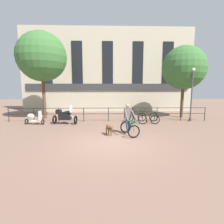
% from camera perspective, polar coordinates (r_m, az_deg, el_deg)
% --- Properties ---
extents(ground_plane, '(60.00, 60.00, 0.00)m').
position_cam_1_polar(ground_plane, '(8.38, -0.78, -9.94)').
color(ground_plane, '#7A5B4C').
extents(canal_railing, '(15.05, 0.05, 1.05)m').
position_cam_1_polar(canal_railing, '(13.30, -1.19, -0.03)').
color(canal_railing, black).
rests_on(canal_railing, ground_plane).
extents(building_facade, '(18.00, 0.72, 8.73)m').
position_cam_1_polar(building_facade, '(19.03, -1.42, 13.43)').
color(building_facade, '#BCB299').
rests_on(building_facade, ground_plane).
extents(cyclist_with_bike, '(0.97, 1.31, 1.70)m').
position_cam_1_polar(cyclist_with_bike, '(9.59, 5.49, -2.94)').
color(cyclist_with_bike, black).
rests_on(cyclist_with_bike, ground_plane).
extents(dog, '(0.43, 0.85, 0.59)m').
position_cam_1_polar(dog, '(9.50, -0.93, -5.20)').
color(dog, brown).
rests_on(dog, ground_plane).
extents(parked_motorcycle, '(1.72, 0.83, 1.35)m').
position_cam_1_polar(parked_motorcycle, '(12.77, -15.19, -1.32)').
color(parked_motorcycle, black).
rests_on(parked_motorcycle, ground_plane).
extents(parked_bicycle_near_lamp, '(0.75, 1.16, 0.86)m').
position_cam_1_polar(parked_bicycle_near_lamp, '(12.82, 5.93, -1.96)').
color(parked_bicycle_near_lamp, black).
rests_on(parked_bicycle_near_lamp, ground_plane).
extents(parked_bicycle_mid_left, '(0.82, 1.20, 0.86)m').
position_cam_1_polar(parked_bicycle_mid_left, '(12.97, 9.83, -1.92)').
color(parked_bicycle_mid_left, black).
rests_on(parked_bicycle_mid_left, ground_plane).
extents(parked_bicycle_mid_right, '(0.84, 1.20, 0.86)m').
position_cam_1_polar(parked_bicycle_mid_right, '(13.18, 13.63, -1.88)').
color(parked_bicycle_mid_right, black).
rests_on(parked_bicycle_mid_right, ground_plane).
extents(parked_scooter, '(1.32, 0.56, 0.96)m').
position_cam_1_polar(parked_scooter, '(13.36, -24.15, -1.79)').
color(parked_scooter, black).
rests_on(parked_scooter, ground_plane).
extents(street_lamp, '(0.28, 0.28, 4.02)m').
position_cam_1_polar(street_lamp, '(14.55, 24.63, 6.11)').
color(street_lamp, '#424247').
rests_on(street_lamp, ground_plane).
extents(tree_canalside_left, '(3.91, 3.91, 6.94)m').
position_cam_1_polar(tree_canalside_left, '(15.59, -21.94, 16.35)').
color(tree_canalside_left, brown).
rests_on(tree_canalside_left, ground_plane).
extents(tree_canalside_right, '(3.60, 3.60, 5.99)m').
position_cam_1_polar(tree_canalside_right, '(16.16, 22.44, 13.17)').
color(tree_canalside_right, brown).
rests_on(tree_canalside_right, ground_plane).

